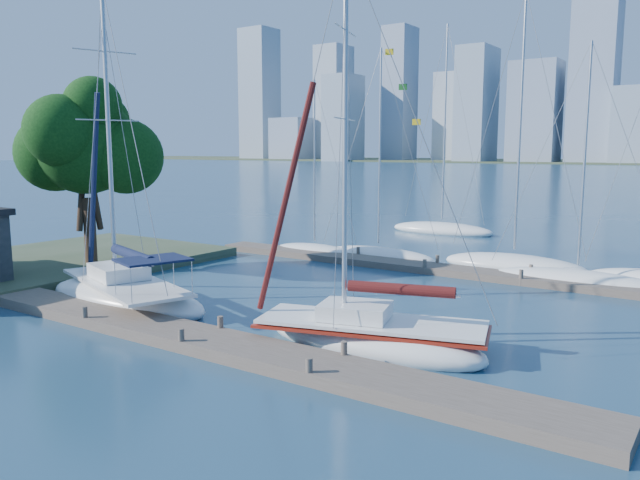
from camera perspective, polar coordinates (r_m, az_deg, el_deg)
The scene contains 12 objects.
ground at distance 21.33m, azimuth -10.74°, elevation -9.47°, with size 700.00×700.00×0.00m, color navy.
near_dock at distance 21.27m, azimuth -10.76°, elevation -8.96°, with size 26.00×2.00×0.40m, color brown.
far_dock at distance 33.34m, azimuth 11.68°, elevation -2.73°, with size 30.00×1.80×0.36m, color brown.
shore at distance 36.44m, azimuth -26.55°, elevation -2.40°, with size 12.00×22.00×0.50m, color #38472D.
tree at distance 34.61m, azimuth -20.67°, elevation 8.39°, with size 7.34×6.71×10.04m.
sailboat_navy at distance 27.20m, azimuth -17.47°, elevation -3.61°, with size 9.34×5.59×13.68m.
sailboat_maroon at distance 20.52m, azimuth 4.67°, elevation -6.93°, with size 8.32×4.69×13.26m.
bg_boat_0 at distance 38.74m, azimuth -0.49°, elevation -0.96°, with size 5.99×2.44×10.88m.
bg_boat_1 at distance 37.21m, azimuth 5.36°, elevation -1.35°, with size 7.45×3.00×12.50m.
bg_boat_2 at distance 35.27m, azimuth 17.31°, elevation -2.13°, with size 8.10×4.01×14.84m.
bg_boat_3 at distance 32.32m, azimuth 22.47°, elevation -3.42°, with size 8.31×3.34×11.69m.
bg_boat_6 at distance 49.43m, azimuth 11.08°, elevation 1.00°, with size 8.60×5.15×16.10m.
Camera 1 is at (14.48, -14.27, 6.46)m, focal length 35.00 mm.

